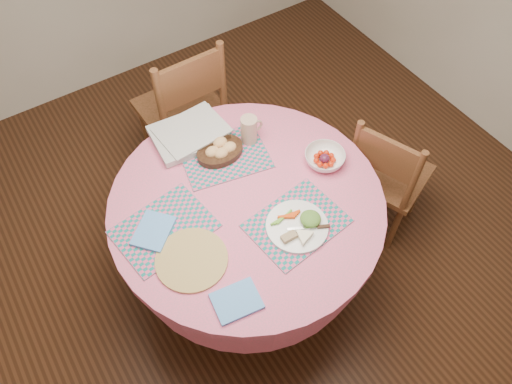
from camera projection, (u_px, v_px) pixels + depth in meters
ground at (249, 277)px, 2.82m from camera, size 4.00×4.00×0.00m
room_envelope at (241, 9)px, 1.44m from camera, size 4.01×4.01×2.71m
dining_table at (247, 224)px, 2.37m from camera, size 1.24×1.24×0.75m
chair_right at (386, 175)px, 2.69m from camera, size 0.50×0.51×0.86m
chair_back at (185, 109)px, 2.89m from camera, size 0.46×0.44×0.98m
placemat_front at (297, 223)px, 2.14m from camera, size 0.43×0.35×0.01m
placemat_left at (164, 229)px, 2.13m from camera, size 0.44×0.35×0.01m
placemat_back at (225, 156)px, 2.37m from camera, size 0.45×0.38×0.01m
wicker_trivet at (192, 260)px, 2.04m from camera, size 0.30×0.30×0.01m
napkin_near at (237, 301)px, 1.93m from camera, size 0.20×0.16×0.01m
napkin_far at (153, 231)px, 2.11m from camera, size 0.23×0.22×0.01m
dinner_plate at (299, 225)px, 2.11m from camera, size 0.27×0.27×0.05m
bread_bowl at (220, 150)px, 2.35m from camera, size 0.23×0.23×0.08m
latte_mug at (249, 129)px, 2.37m from camera, size 0.12×0.08×0.14m
fruit_bowl at (325, 158)px, 2.32m from camera, size 0.22×0.22×0.06m
newspaper_stack at (189, 134)px, 2.42m from camera, size 0.37×0.30×0.04m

